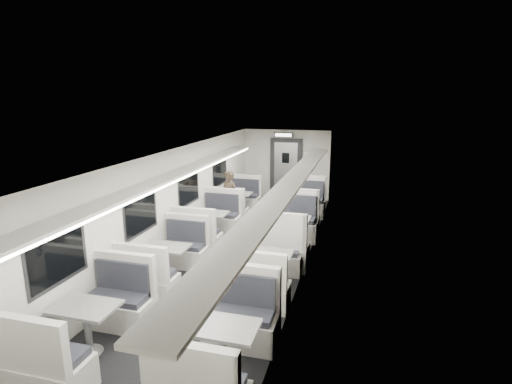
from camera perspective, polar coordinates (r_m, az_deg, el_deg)
The scene contains 19 objects.
room at distance 8.28m, azimuth -3.54°, elevation -2.87°, with size 3.24×12.24×2.64m.
booth_left_a at distance 12.05m, azimuth -2.62°, elevation -1.70°, with size 0.99×2.00×1.07m.
booth_left_b at distance 10.00m, azimuth -6.58°, elevation -4.92°, with size 1.04×2.12×1.13m.
booth_left_c at distance 8.11m, azimuth -12.46°, elevation -9.84°, with size 1.00×2.02×1.08m.
booth_left_d at distance 6.33m, azimuth -22.90°, elevation -17.61°, with size 1.05×2.12×1.13m.
booth_right_a at distance 11.30m, azimuth 6.59°, elevation -2.62°, with size 1.10×2.23×1.19m.
booth_right_b at distance 9.31m, azimuth 4.61°, elevation -6.04°, with size 1.16×2.36×1.26m.
booth_right_c at distance 7.68m, azimuth 2.05°, elevation -10.95°, with size 0.98×2.00×1.07m.
booth_right_d at distance 5.48m, azimuth -4.65°, elevation -21.75°, with size 1.06×2.15×1.15m.
passenger at distance 11.03m, azimuth -3.90°, elevation -0.93°, with size 0.57×0.37×1.55m, color black.
window_a at distance 11.84m, azimuth -5.15°, elevation 2.91°, with size 0.02×1.18×0.84m, color black.
window_b at distance 9.85m, azimuth -9.55°, elevation 0.57°, with size 0.02×1.18×0.84m, color black.
window_c at distance 7.98m, azimuth -16.09°, elevation -2.92°, with size 0.02×1.18×0.84m, color black.
window_d at distance 6.31m, azimuth -26.45°, elevation -8.29°, with size 0.02×1.18×0.84m, color black.
luggage_rack_left at distance 8.31m, azimuth -12.44°, elevation 1.99°, with size 0.46×10.40×0.09m.
luggage_rack_right at distance 7.51m, azimuth 4.68°, elevation 1.03°, with size 0.46×10.40×0.09m.
vestibule_door at distance 13.91m, azimuth 4.27°, elevation 3.24°, with size 1.10×0.13×2.10m.
exit_sign at distance 13.27m, azimuth 3.96°, elevation 8.15°, with size 0.62×0.12×0.16m.
wall_notice at distance 13.71m, azimuth 7.39°, elevation 4.96°, with size 0.32×0.02×0.40m, color white.
Camera 1 is at (2.56, -7.51, 3.56)m, focal length 28.00 mm.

